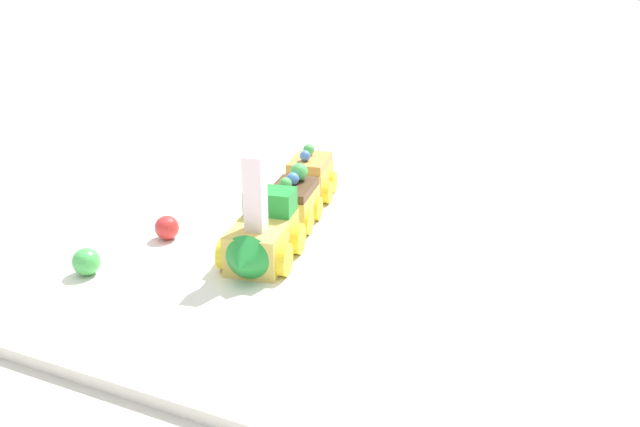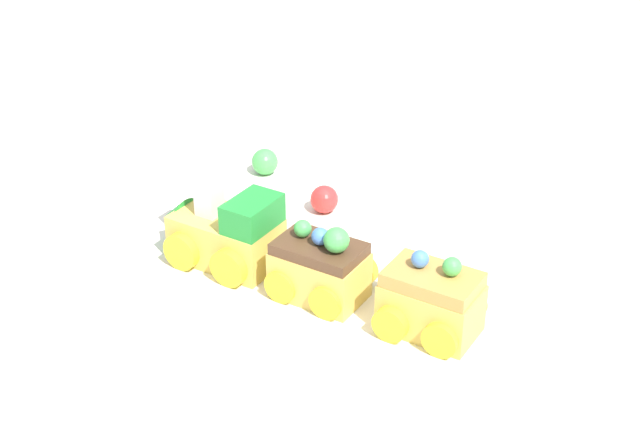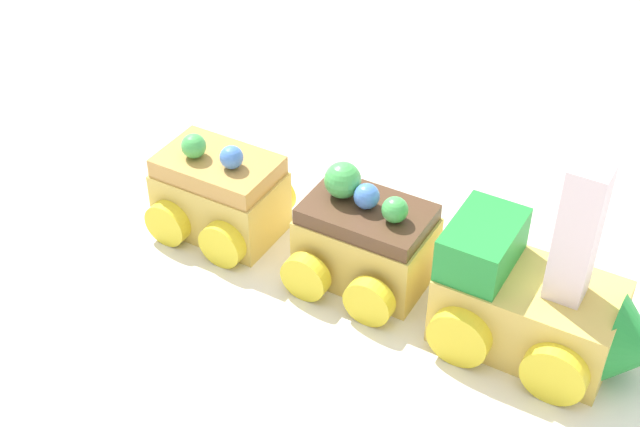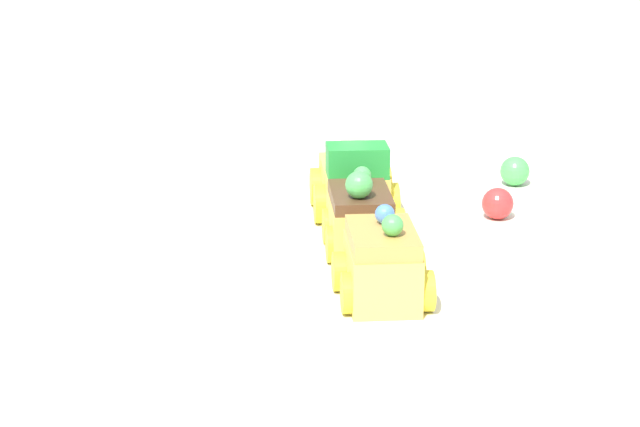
% 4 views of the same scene
% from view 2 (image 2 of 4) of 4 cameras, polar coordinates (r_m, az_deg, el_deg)
% --- Properties ---
extents(ground_plane, '(10.00, 10.00, 0.00)m').
position_cam_2_polar(ground_plane, '(0.76, -1.07, -5.50)').
color(ground_plane, beige).
extents(display_board, '(0.61, 0.46, 0.01)m').
position_cam_2_polar(display_board, '(0.76, -1.07, -5.13)').
color(display_board, white).
rests_on(display_board, ground_plane).
extents(cake_train_locomotive, '(0.12, 0.09, 0.12)m').
position_cam_2_polar(cake_train_locomotive, '(0.79, -6.44, -1.00)').
color(cake_train_locomotive, '#E0BC56').
rests_on(cake_train_locomotive, display_board).
extents(cake_car_chocolate, '(0.08, 0.08, 0.07)m').
position_cam_2_polar(cake_car_chocolate, '(0.74, 0.23, -3.46)').
color(cake_car_chocolate, '#E0BC56').
rests_on(cake_car_chocolate, display_board).
extents(cake_car_caramel, '(0.08, 0.08, 0.07)m').
position_cam_2_polar(cake_car_caramel, '(0.70, 7.12, -5.69)').
color(cake_car_caramel, '#E0BC56').
rests_on(cake_car_caramel, display_board).
extents(gumball_red, '(0.03, 0.03, 0.03)m').
position_cam_2_polar(gumball_red, '(0.87, 0.27, 0.92)').
color(gumball_red, red).
rests_on(gumball_red, display_board).
extents(gumball_green, '(0.03, 0.03, 0.03)m').
position_cam_2_polar(gumball_green, '(0.94, -3.55, 3.32)').
color(gumball_green, '#4CBC56').
rests_on(gumball_green, display_board).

